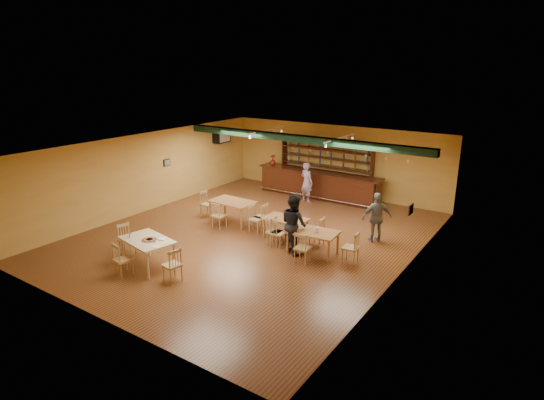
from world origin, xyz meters
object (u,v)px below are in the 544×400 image
Objects in this scene: patron_bar at (307,182)px; near_table at (148,253)px; dining_table_d at (313,243)px; dining_table_b at (285,228)px; dining_table_a at (233,212)px; patron_right_a at (294,224)px; bar_counter at (318,184)px.

near_table is at bearing 101.53° from patron_bar.
dining_table_d is at bearing 137.71° from patron_bar.
near_table reaches higher than dining_table_b.
patron_right_a reaches higher than dining_table_a.
dining_table_a is at bearing 171.91° from dining_table_b.
dining_table_a is (-1.04, -4.49, -0.17)m from bar_counter.
bar_counter is 3.35× the size of patron_bar.
patron_bar reaches higher than dining_table_a.
dining_table_b is at bearing 73.68° from near_table.
near_table is at bearing -83.90° from dining_table_a.
patron_right_a reaches higher than near_table.
patron_bar reaches higher than near_table.
near_table is 0.84× the size of patron_right_a.
patron_bar is 0.90× the size of patron_right_a.
dining_table_a is at bearing 7.27° from patron_right_a.
bar_counter is 3.48× the size of dining_table_a.
dining_table_b is at bearing -4.57° from dining_table_a.
patron_bar is at bearing -38.97° from patron_right_a.
dining_table_b is 0.84× the size of patron_bar.
dining_table_b is 1.27m from patron_right_a.
patron_right_a is at bearing -165.06° from dining_table_d.
patron_right_a is at bearing 58.98° from near_table.
bar_counter is at bearing -80.63° from patron_bar.
dining_table_d is (3.75, -0.86, -0.03)m from dining_table_a.
dining_table_b is at bearing 151.42° from dining_table_d.
dining_table_b is (1.35, -4.75, -0.22)m from bar_counter.
dining_table_a is 1.03× the size of near_table.
dining_table_d is at bearing 55.65° from near_table.
dining_table_d is 0.96× the size of near_table.
bar_counter is at bearing 112.42° from dining_table_d.
patron_bar is at bearing 96.83° from near_table.
patron_bar is at bearing 117.34° from dining_table_d.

